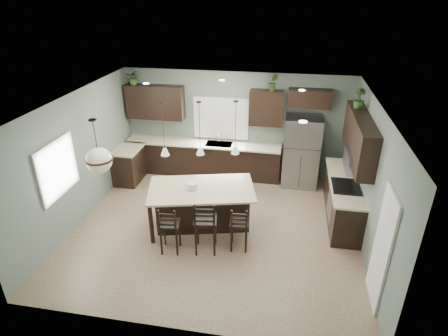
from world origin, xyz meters
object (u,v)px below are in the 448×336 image
refrigerator (301,152)px  bar_stool_right (239,228)px  plant_back_left (134,77)px  serving_dish (192,186)px  kitchen_island (202,207)px  bar_stool_left (170,228)px  bar_stool_center (206,225)px

refrigerator → bar_stool_right: size_ratio=1.88×
bar_stool_right → plant_back_left: size_ratio=2.55×
serving_dish → plant_back_left: 3.72m
kitchen_island → bar_stool_right: bearing=-49.5°
bar_stool_left → kitchen_island: bearing=60.7°
serving_dish → bar_stool_center: bearing=-59.4°
kitchen_island → bar_stool_right: size_ratio=2.23×
serving_dish → plant_back_left: bearing=130.0°
bar_stool_center → plant_back_left: bearing=119.9°
refrigerator → bar_stool_center: 3.63m
kitchen_island → plant_back_left: plant_back_left is taller
refrigerator → bar_stool_left: refrigerator is taller
plant_back_left → serving_dish: bearing=-50.0°
serving_dish → bar_stool_left: serving_dish is taller
bar_stool_left → bar_stool_right: bearing=7.3°
refrigerator → kitchen_island: (-2.07, -2.30, -0.46)m
refrigerator → plant_back_left: plant_back_left is taller
bar_stool_center → bar_stool_right: size_ratio=1.19×
bar_stool_center → serving_dish: bearing=112.5°
refrigerator → plant_back_left: bearing=177.0°
bar_stool_center → plant_back_left: size_ratio=3.04×
bar_stool_right → kitchen_island: bearing=138.7°
bar_stool_left → plant_back_left: plant_back_left is taller
serving_dish → bar_stool_right: bearing=-28.7°
serving_dish → bar_stool_right: 1.34m
refrigerator → kitchen_island: refrigerator is taller
bar_stool_center → bar_stool_right: 0.66m
serving_dish → bar_stool_left: 1.05m
bar_stool_right → refrigerator: bearing=62.7°
bar_stool_left → bar_stool_center: size_ratio=0.89×
refrigerator → bar_stool_center: bearing=-120.0°
bar_stool_right → plant_back_left: (-3.26, 3.18, 2.10)m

